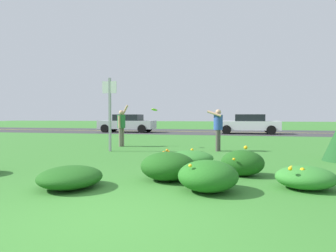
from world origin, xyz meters
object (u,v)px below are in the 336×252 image
(sign_post_near_path, at_px, (110,107))
(car_silver_center_right, at_px, (127,123))
(person_thrower_green_shirt, at_px, (121,125))
(person_catcher_blue_shirt, at_px, (218,126))
(frisbee_lime, at_px, (154,110))
(car_white_center_left, at_px, (248,124))

(sign_post_near_path, distance_m, car_silver_center_right, 13.19)
(person_thrower_green_shirt, xyz_separation_m, person_catcher_blue_shirt, (4.21, -0.83, -0.01))
(sign_post_near_path, relative_size, car_silver_center_right, 0.61)
(frisbee_lime, xyz_separation_m, car_white_center_left, (4.30, 10.89, -0.85))
(person_catcher_blue_shirt, relative_size, frisbee_lime, 5.88)
(person_thrower_green_shirt, height_order, car_white_center_left, person_thrower_green_shirt)
(frisbee_lime, bearing_deg, sign_post_near_path, -127.74)
(person_thrower_green_shirt, bearing_deg, car_white_center_left, 61.56)
(frisbee_lime, bearing_deg, car_white_center_left, 68.46)
(frisbee_lime, bearing_deg, person_catcher_blue_shirt, -14.33)
(car_silver_center_right, bearing_deg, person_catcher_blue_shirt, -55.53)
(sign_post_near_path, xyz_separation_m, car_white_center_left, (5.58, 12.54, -0.92))
(person_thrower_green_shirt, xyz_separation_m, car_silver_center_right, (-3.74, 10.75, -0.21))
(frisbee_lime, bearing_deg, car_silver_center_right, 115.78)
(person_catcher_blue_shirt, distance_m, car_silver_center_right, 14.04)
(person_catcher_blue_shirt, bearing_deg, car_white_center_left, 82.07)
(person_thrower_green_shirt, height_order, person_catcher_blue_shirt, person_thrower_green_shirt)
(person_thrower_green_shirt, bearing_deg, car_silver_center_right, 109.17)
(sign_post_near_path, height_order, person_thrower_green_shirt, sign_post_near_path)
(sign_post_near_path, distance_m, frisbee_lime, 2.09)
(frisbee_lime, height_order, car_white_center_left, frisbee_lime)
(car_silver_center_right, bearing_deg, sign_post_near_path, -72.38)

